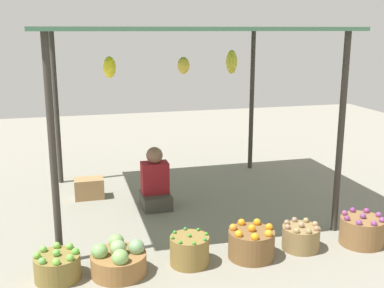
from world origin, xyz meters
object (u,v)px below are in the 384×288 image
(vendor_person, at_px, (155,184))
(basket_green_chilies, at_px, (190,250))
(wooden_crate_near_vendor, at_px, (89,188))
(basket_potatoes, at_px, (301,237))
(basket_cabbages, at_px, (119,260))
(basket_green_apples, at_px, (57,266))
(basket_purple_onions, at_px, (362,231))
(basket_oranges, at_px, (251,243))

(vendor_person, relative_size, basket_green_chilies, 2.05)
(wooden_crate_near_vendor, bearing_deg, basket_potatoes, -46.17)
(basket_cabbages, bearing_deg, basket_green_apples, 174.64)
(basket_green_apples, xyz_separation_m, basket_potatoes, (2.43, -0.01, 0.00))
(basket_purple_onions, height_order, wooden_crate_near_vendor, basket_purple_onions)
(vendor_person, relative_size, basket_purple_onions, 1.71)
(basket_potatoes, distance_m, wooden_crate_near_vendor, 2.94)
(vendor_person, relative_size, wooden_crate_near_vendor, 2.03)
(vendor_person, bearing_deg, basket_oranges, -67.88)
(vendor_person, xyz_separation_m, basket_green_apples, (-1.20, -1.58, -0.17))
(basket_green_apples, xyz_separation_m, basket_green_chilies, (1.23, -0.03, 0.02))
(basket_potatoes, xyz_separation_m, basket_purple_onions, (0.68, -0.06, 0.02))
(basket_oranges, bearing_deg, basket_cabbages, 179.98)
(basket_oranges, height_order, basket_purple_onions, basket_oranges)
(basket_cabbages, height_order, basket_green_chilies, basket_cabbages)
(vendor_person, xyz_separation_m, basket_purple_onions, (1.91, -1.64, -0.15))
(basket_cabbages, height_order, basket_oranges, basket_oranges)
(basket_oranges, xyz_separation_m, basket_potatoes, (0.57, 0.05, -0.02))
(vendor_person, height_order, basket_cabbages, vendor_person)
(basket_cabbages, relative_size, basket_purple_onions, 1.13)
(vendor_person, bearing_deg, basket_green_chilies, -88.78)
(basket_green_apples, distance_m, basket_purple_onions, 3.10)
(basket_purple_onions, bearing_deg, basket_green_chilies, 179.07)
(basket_potatoes, bearing_deg, basket_oranges, -175.31)
(basket_green_apples, relative_size, basket_green_chilies, 1.10)
(vendor_person, relative_size, basket_oranges, 1.69)
(basket_potatoes, relative_size, basket_purple_onions, 0.84)
(basket_purple_onions, bearing_deg, basket_green_apples, 178.84)
(basket_cabbages, height_order, basket_potatoes, basket_cabbages)
(basket_oranges, bearing_deg, basket_potatoes, 4.69)
(basket_green_apples, bearing_deg, basket_cabbages, -5.36)
(basket_oranges, height_order, basket_potatoes, basket_oranges)
(vendor_person, height_order, basket_green_apples, vendor_person)
(basket_cabbages, distance_m, basket_potatoes, 1.88)
(vendor_person, height_order, basket_oranges, vendor_person)
(basket_purple_onions, distance_m, wooden_crate_near_vendor, 3.48)
(basket_cabbages, xyz_separation_m, basket_potatoes, (1.88, 0.05, -0.01))
(basket_purple_onions, bearing_deg, basket_potatoes, 175.16)
(basket_green_apples, distance_m, basket_potatoes, 2.43)
(basket_green_apples, relative_size, basket_potatoes, 1.09)
(basket_green_apples, bearing_deg, basket_purple_onions, -1.16)
(basket_green_apples, distance_m, wooden_crate_near_vendor, 2.15)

